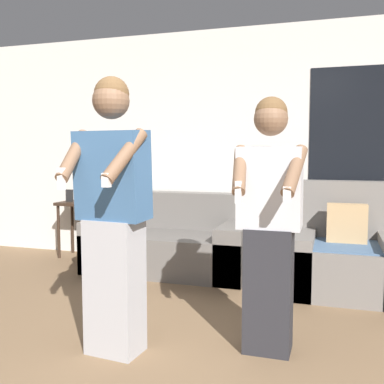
% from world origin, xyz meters
% --- Properties ---
extents(wall_back, '(6.89, 0.07, 2.70)m').
position_xyz_m(wall_back, '(0.02, 3.20, 1.35)').
color(wall_back, silver).
rests_on(wall_back, ground_plane).
extents(couch, '(1.77, 0.93, 0.84)m').
position_xyz_m(couch, '(-0.65, 2.70, 0.29)').
color(couch, slate).
rests_on(couch, ground_plane).
extents(armchair, '(0.93, 0.90, 1.02)m').
position_xyz_m(armchair, '(1.17, 2.47, 0.33)').
color(armchair, slate).
rests_on(armchair, ground_plane).
extents(side_table, '(0.48, 0.39, 0.84)m').
position_xyz_m(side_table, '(-1.97, 2.95, 0.56)').
color(side_table, '#332319').
rests_on(side_table, ground_plane).
extents(person_left, '(0.51, 0.49, 1.77)m').
position_xyz_m(person_left, '(-0.29, 0.64, 0.91)').
color(person_left, '#B2B2B7').
rests_on(person_left, ground_plane).
extents(person_right, '(0.47, 0.46, 1.65)m').
position_xyz_m(person_right, '(0.65, 0.96, 0.84)').
color(person_right, '#28282D').
rests_on(person_right, ground_plane).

